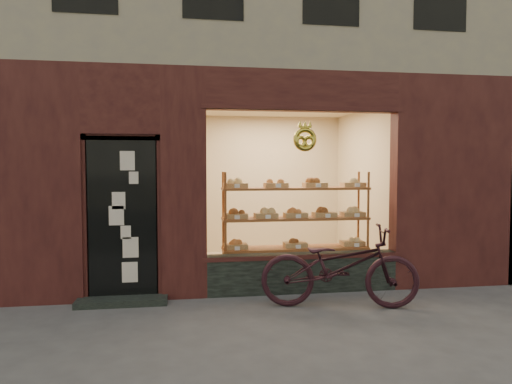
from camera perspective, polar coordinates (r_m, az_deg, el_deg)
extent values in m
plane|color=#404040|center=(4.61, 7.09, -19.49)|extent=(90.00, 90.00, 0.00)
cube|color=black|center=(6.60, 5.80, -9.98)|extent=(2.70, 0.25, 0.55)
cube|color=black|center=(6.24, -16.35, -3.17)|extent=(0.90, 0.04, 2.15)
cube|color=black|center=(6.29, -16.39, -12.97)|extent=(1.15, 0.35, 0.08)
torus|color=gold|center=(6.34, 6.13, 6.54)|extent=(0.33, 0.07, 0.33)
cube|color=brown|center=(7.05, 4.90, -11.00)|extent=(2.20, 0.45, 0.04)
cube|color=brown|center=(6.95, 4.92, -7.00)|extent=(2.20, 0.45, 0.03)
cube|color=brown|center=(6.88, 4.94, -3.31)|extent=(2.20, 0.45, 0.04)
cube|color=brown|center=(6.85, 4.96, 0.44)|extent=(2.20, 0.45, 0.04)
cylinder|color=brown|center=(6.54, -3.84, -4.97)|extent=(0.04, 0.04, 1.70)
cylinder|color=brown|center=(7.05, 13.82, -4.46)|extent=(0.04, 0.04, 1.70)
cylinder|color=brown|center=(6.92, -4.12, -4.52)|extent=(0.04, 0.04, 1.70)
cylinder|color=brown|center=(7.41, 12.66, -4.08)|extent=(0.04, 0.04, 1.70)
cube|color=olive|center=(6.78, -2.53, -6.78)|extent=(0.34, 0.24, 0.07)
sphere|color=#9F572F|center=(6.77, -2.54, -6.08)|extent=(0.11, 0.11, 0.11)
cube|color=white|center=(6.60, -2.36, -7.06)|extent=(0.07, 0.01, 0.05)
cube|color=olive|center=(6.94, 4.92, -6.57)|extent=(0.34, 0.24, 0.07)
sphere|color=#613215|center=(6.93, 4.93, -5.88)|extent=(0.11, 0.11, 0.11)
cube|color=white|center=(6.76, 5.30, -6.83)|extent=(0.07, 0.01, 0.05)
cube|color=olive|center=(7.20, 11.94, -6.27)|extent=(0.34, 0.24, 0.07)
sphere|color=#DFB985|center=(7.19, 11.94, -5.60)|extent=(0.11, 0.11, 0.11)
cube|color=white|center=(7.03, 12.47, -6.50)|extent=(0.08, 0.01, 0.05)
cube|color=olive|center=(6.72, -2.54, -3.00)|extent=(0.34, 0.24, 0.07)
sphere|color=#613215|center=(6.71, -2.55, -2.28)|extent=(0.11, 0.11, 0.11)
cube|color=white|center=(6.54, -2.37, -3.18)|extent=(0.07, 0.01, 0.06)
cube|color=olive|center=(6.78, 1.24, -2.94)|extent=(0.34, 0.24, 0.07)
sphere|color=#DFB985|center=(6.78, 1.24, -2.23)|extent=(0.11, 0.11, 0.11)
cube|color=white|center=(6.60, 1.52, -3.11)|extent=(0.07, 0.01, 0.06)
cube|color=olive|center=(6.88, 4.94, -2.87)|extent=(0.34, 0.24, 0.07)
sphere|color=#9F572F|center=(6.87, 4.94, -2.17)|extent=(0.11, 0.11, 0.11)
cube|color=white|center=(6.70, 5.32, -3.04)|extent=(0.07, 0.01, 0.06)
cube|color=olive|center=(7.00, 8.53, -2.79)|extent=(0.34, 0.24, 0.07)
sphere|color=#613215|center=(6.99, 8.53, -2.10)|extent=(0.11, 0.11, 0.11)
cube|color=white|center=(6.82, 8.99, -2.95)|extent=(0.07, 0.01, 0.06)
cube|color=olive|center=(7.14, 11.98, -2.70)|extent=(0.34, 0.24, 0.07)
sphere|color=#DFB985|center=(7.14, 11.99, -2.02)|extent=(0.11, 0.11, 0.11)
cube|color=white|center=(6.97, 12.52, -2.85)|extent=(0.08, 0.01, 0.06)
cube|color=olive|center=(6.69, -2.55, 0.83)|extent=(0.34, 0.24, 0.07)
sphere|color=#DFB985|center=(6.68, -2.55, 1.56)|extent=(0.11, 0.11, 0.11)
cube|color=white|center=(6.50, -2.38, 0.77)|extent=(0.07, 0.01, 0.06)
cube|color=olive|center=(6.78, 2.49, 0.86)|extent=(0.34, 0.24, 0.07)
sphere|color=#9F572F|center=(6.78, 2.50, 1.58)|extent=(0.11, 0.11, 0.11)
cube|color=white|center=(6.60, 2.81, 0.80)|extent=(0.08, 0.01, 0.06)
cube|color=olive|center=(6.92, 7.37, 0.89)|extent=(0.34, 0.24, 0.07)
sphere|color=#613215|center=(6.92, 7.38, 1.59)|extent=(0.11, 0.11, 0.11)
cube|color=white|center=(6.74, 7.81, 0.83)|extent=(0.07, 0.01, 0.06)
cube|color=olive|center=(7.11, 12.02, 0.91)|extent=(0.34, 0.24, 0.07)
sphere|color=#DFB985|center=(7.11, 12.03, 1.59)|extent=(0.11, 0.11, 0.11)
cube|color=white|center=(6.94, 12.56, 0.84)|extent=(0.08, 0.01, 0.06)
imported|color=black|center=(5.92, 10.39, -9.14)|extent=(2.08, 1.10, 1.04)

